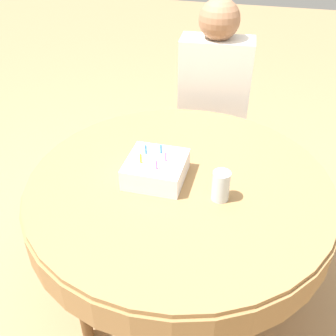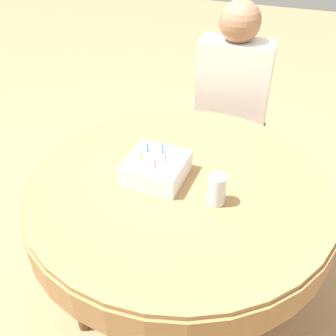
# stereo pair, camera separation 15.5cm
# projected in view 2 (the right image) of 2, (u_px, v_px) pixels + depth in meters

# --- Properties ---
(ground_plane) EXTENTS (12.00, 12.00, 0.00)m
(ground_plane) POSITION_uv_depth(u_px,v_px,m) (177.00, 293.00, 1.99)
(ground_plane) COLOR #A37F56
(dining_table) EXTENTS (1.24, 1.24, 0.72)m
(dining_table) POSITION_uv_depth(u_px,v_px,m) (179.00, 197.00, 1.62)
(dining_table) COLOR #9E7547
(dining_table) RESTS_ON ground_plane
(chair) EXTENTS (0.44, 0.44, 0.90)m
(chair) POSITION_uv_depth(u_px,v_px,m) (230.00, 123.00, 2.41)
(chair) COLOR #4C331E
(chair) RESTS_ON ground_plane
(person) EXTENTS (0.41, 0.30, 1.22)m
(person) POSITION_uv_depth(u_px,v_px,m) (232.00, 92.00, 2.20)
(person) COLOR #9E7051
(person) RESTS_ON ground_plane
(birthday_cake) EXTENTS (0.23, 0.23, 0.13)m
(birthday_cake) POSITION_uv_depth(u_px,v_px,m) (156.00, 168.00, 1.56)
(birthday_cake) COLOR white
(birthday_cake) RESTS_ON dining_table
(drinking_glass) EXTENTS (0.07, 0.07, 0.12)m
(drinking_glass) POSITION_uv_depth(u_px,v_px,m) (217.00, 190.00, 1.43)
(drinking_glass) COLOR silver
(drinking_glass) RESTS_ON dining_table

